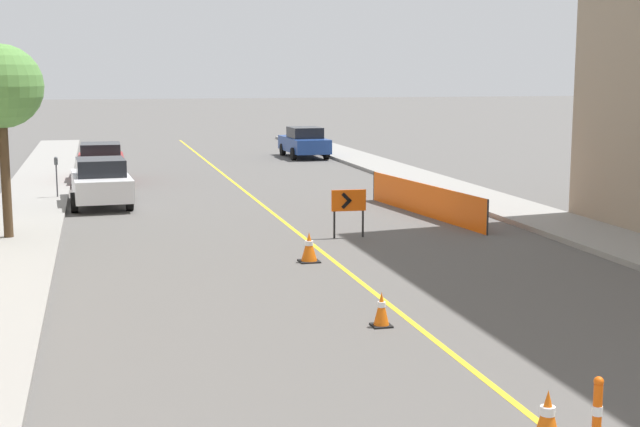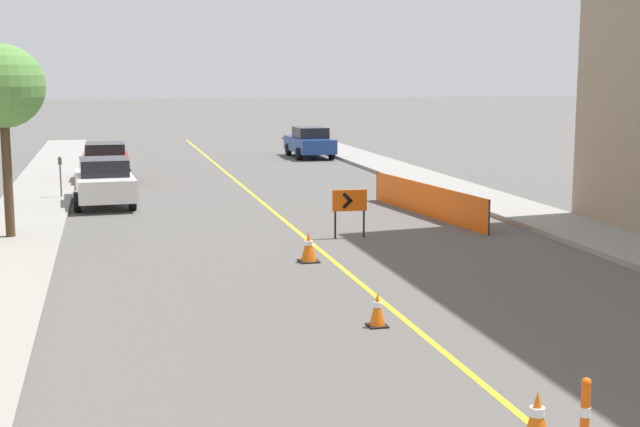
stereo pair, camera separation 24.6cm
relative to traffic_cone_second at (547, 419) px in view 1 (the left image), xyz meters
The scene contains 13 objects.
lane_stripe 21.06m from the traffic_cone_second, 89.26° to the left, with size 0.12×56.95×0.01m.
sidewalk_left 22.27m from the traffic_cone_second, 108.98° to the left, with size 2.35×56.95×0.15m.
sidewalk_right 22.45m from the traffic_cone_second, 69.71° to the left, with size 2.35×56.95×0.15m.
traffic_cone_second is the anchor object (origin of this frame).
traffic_cone_third 5.32m from the traffic_cone_second, 93.56° to the left, with size 0.34×0.34×0.62m.
traffic_cone_fourth 10.84m from the traffic_cone_second, 91.64° to the left, with size 0.47×0.47×0.70m.
arrow_barricade_primary 13.67m from the traffic_cone_second, 83.97° to the left, with size 0.94×0.11×1.30m.
safety_mesh_fence 17.26m from the traffic_cone_second, 74.11° to the left, with size 0.99×7.30×0.99m.
parked_car_curb_near 21.72m from the traffic_cone_second, 103.16° to the left, with size 2.02×4.39×1.59m.
parked_car_curb_mid 28.22m from the traffic_cone_second, 99.99° to the left, with size 1.93×4.31×1.59m.
parked_car_curb_far 36.43m from the traffic_cone_second, 81.40° to the left, with size 1.95×4.34×1.59m.
parking_meter_far_curb 23.54m from the traffic_cone_second, 105.83° to the left, with size 0.12×0.11×1.39m.
street_tree_left_near 17.18m from the traffic_cone_second, 116.00° to the left, with size 2.14×2.14×4.97m.
Camera 1 is at (-5.33, -1.64, 4.40)m, focal length 50.00 mm.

